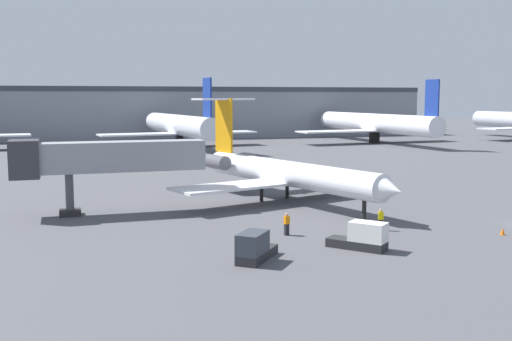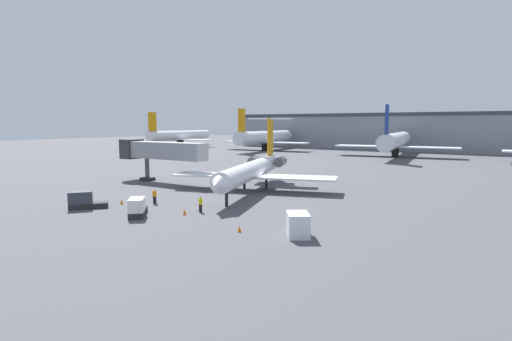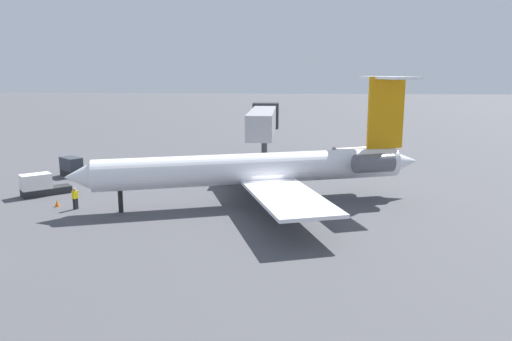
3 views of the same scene
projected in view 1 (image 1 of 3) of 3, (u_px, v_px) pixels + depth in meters
ground_plane at (286, 201)px, 59.94m from camera, size 400.00×400.00×0.10m
regional_jet at (280, 171)px, 59.24m from camera, size 22.88×27.95×10.07m
jet_bridge at (98, 158)px, 52.60m from camera, size 16.52×3.30×6.63m
ground_crew_marshaller at (381, 219)px, 46.47m from camera, size 0.47×0.39×1.69m
ground_crew_loader at (287, 224)px, 44.84m from camera, size 0.46×0.38×1.69m
baggage_tug_lead at (363, 237)px, 40.65m from camera, size 3.71×3.91×1.90m
baggage_tug_trailing at (255, 248)px, 37.74m from camera, size 3.56×4.02×1.90m
traffic_cone_near at (503, 231)px, 44.98m from camera, size 0.36×0.36×0.55m
traffic_cone_mid at (385, 232)px, 44.67m from camera, size 0.36×0.36×0.55m
traffic_cone_far at (259, 241)px, 41.82m from camera, size 0.36×0.36×0.55m
terminal_building at (156, 112)px, 156.60m from camera, size 138.35×24.16×12.75m
parked_airliner_centre at (179, 126)px, 123.91m from camera, size 33.05×38.95×13.61m
parked_airliner_east_mid at (375, 123)px, 134.66m from camera, size 36.91×43.67×13.56m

